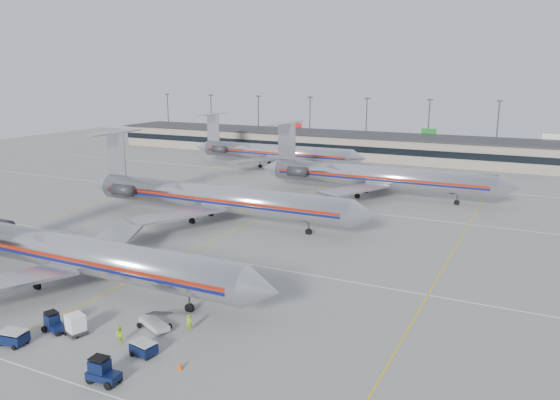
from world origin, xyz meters
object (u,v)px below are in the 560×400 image
Objects in this scene: jet_foreground at (67,252)px; belt_loader at (155,322)px; uld_container at (76,324)px; jet_second_row at (213,197)px; tug_center at (54,323)px.

jet_foreground is 11.45× the size of belt_loader.
belt_loader is (5.43, 3.92, -0.34)m from uld_container.
jet_foreground is 28.56m from jet_second_row.
jet_second_row is 36.37m from belt_loader.
tug_center is at bearing -148.65° from uld_container.
tug_center is (7.34, -8.68, -2.87)m from jet_foreground.
belt_loader is (7.58, 4.38, -0.24)m from tug_center.
belt_loader reaches higher than tug_center.
jet_second_row is at bearing 124.27° from uld_container.
tug_center is 0.58× the size of belt_loader.
jet_second_row is 11.71× the size of belt_loader.
jet_second_row is 38.18m from uld_container.
jet_second_row is 23.44× the size of uld_container.
jet_second_row reaches higher than uld_container.
uld_container reaches higher than tug_center.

